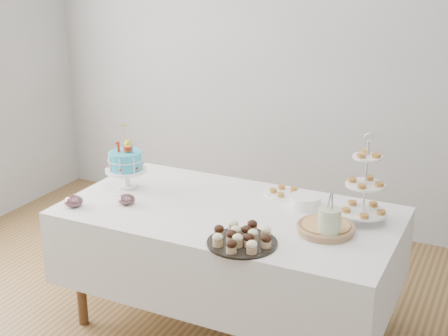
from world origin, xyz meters
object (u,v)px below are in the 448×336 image
at_px(table, 229,246).
at_px(jam_bowl_a, 74,201).
at_px(plate_stack, 305,202).
at_px(jam_bowl_b, 127,200).
at_px(pastry_plate, 285,192).
at_px(birthday_cake, 126,171).
at_px(pie, 326,228).
at_px(tiered_stand, 365,185).
at_px(cupcake_tray, 242,237).
at_px(utensil_pitcher, 329,223).

bearing_deg(table, jam_bowl_a, -157.59).
bearing_deg(plate_stack, jam_bowl_b, -156.72).
xyz_separation_m(plate_stack, pastry_plate, (-0.18, 0.13, -0.02)).
height_order(birthday_cake, pie, birthday_cake).
distance_m(tiered_stand, plate_stack, 0.39).
height_order(cupcake_tray, jam_bowl_b, cupcake_tray).
xyz_separation_m(cupcake_tray, tiered_stand, (0.48, 0.55, 0.17)).
bearing_deg(birthday_cake, pastry_plate, 3.25).
bearing_deg(utensil_pitcher, plate_stack, 133.59).
bearing_deg(pie, jam_bowl_a, -168.28).
relative_size(plate_stack, jam_bowl_b, 1.79).
relative_size(cupcake_tray, utensil_pitcher, 1.38).
bearing_deg(tiered_stand, pastry_plate, 160.93).
bearing_deg(table, pie, -4.89).
height_order(tiered_stand, pastry_plate, tiered_stand).
bearing_deg(jam_bowl_b, cupcake_tray, -12.54).
bearing_deg(pastry_plate, jam_bowl_a, -145.60).
xyz_separation_m(tiered_stand, pastry_plate, (-0.53, 0.18, -0.20)).
relative_size(cupcake_tray, pastry_plate, 1.52).
distance_m(cupcake_tray, pie, 0.47).
distance_m(plate_stack, jam_bowl_b, 1.05).
xyz_separation_m(birthday_cake, jam_bowl_a, (-0.10, -0.40, -0.08)).
xyz_separation_m(tiered_stand, jam_bowl_b, (-1.31, -0.37, -0.18)).
relative_size(plate_stack, pastry_plate, 0.77).
xyz_separation_m(birthday_cake, jam_bowl_b, (0.15, -0.23, -0.08)).
bearing_deg(utensil_pitcher, pie, 127.01).
height_order(jam_bowl_b, utensil_pitcher, utensil_pitcher).
bearing_deg(pie, table, 175.11).
bearing_deg(pastry_plate, jam_bowl_b, -144.99).
bearing_deg(table, jam_bowl_b, -162.60).
height_order(birthday_cake, cupcake_tray, birthday_cake).
bearing_deg(jam_bowl_b, utensil_pitcher, 2.78).
relative_size(pie, jam_bowl_b, 3.02).
relative_size(table, cupcake_tray, 5.29).
relative_size(table, pastry_plate, 8.05).
height_order(table, cupcake_tray, cupcake_tray).
distance_m(table, utensil_pitcher, 0.72).
distance_m(table, jam_bowl_b, 0.66).
bearing_deg(plate_stack, birthday_cake, -170.72).
height_order(birthday_cake, pastry_plate, birthday_cake).
xyz_separation_m(pastry_plate, jam_bowl_b, (-0.78, -0.55, 0.01)).
xyz_separation_m(cupcake_tray, jam_bowl_b, (-0.83, 0.18, -0.01)).
distance_m(jam_bowl_b, utensil_pitcher, 1.21).
xyz_separation_m(pie, jam_bowl_a, (-1.43, -0.30, 0.00)).
distance_m(table, jam_bowl_a, 0.94).
relative_size(pie, pastry_plate, 1.30).
xyz_separation_m(pie, pastry_plate, (-0.39, 0.42, -0.01)).
distance_m(plate_stack, utensil_pitcher, 0.44).
bearing_deg(pie, birthday_cake, 175.72).
bearing_deg(jam_bowl_b, pie, 6.44).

